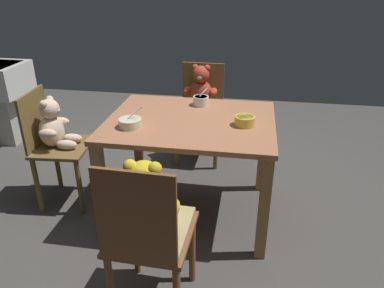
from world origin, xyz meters
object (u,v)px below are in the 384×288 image
at_px(dining_table, 191,135).
at_px(porridge_bowl_white_far_center, 201,100).
at_px(teddy_chair_far_center, 200,100).
at_px(porridge_bowl_yellow_near_right, 245,121).
at_px(teddy_chair_near_front, 148,218).
at_px(porridge_bowl_cream_near_left, 130,123).
at_px(teddy_chair_near_left, 54,134).

bearing_deg(dining_table, porridge_bowl_white_far_center, 84.87).
xyz_separation_m(teddy_chair_far_center, porridge_bowl_white_far_center, (0.09, -0.58, 0.19)).
bearing_deg(teddy_chair_far_center, porridge_bowl_yellow_near_right, 25.81).
distance_m(teddy_chair_near_front, porridge_bowl_white_far_center, 1.17).
height_order(porridge_bowl_cream_near_left, porridge_bowl_white_far_center, porridge_bowl_cream_near_left).
relative_size(dining_table, porridge_bowl_yellow_near_right, 8.46).
distance_m(teddy_chair_near_left, porridge_bowl_white_far_center, 1.06).
relative_size(porridge_bowl_cream_near_left, porridge_bowl_white_far_center, 1.20).
relative_size(teddy_chair_near_front, porridge_bowl_white_far_center, 7.56).
height_order(teddy_chair_near_front, porridge_bowl_yellow_near_right, teddy_chair_near_front).
xyz_separation_m(porridge_bowl_cream_near_left, porridge_bowl_white_far_center, (0.37, 0.47, 0.01)).
bearing_deg(porridge_bowl_yellow_near_right, teddy_chair_near_front, -115.78).
bearing_deg(dining_table, teddy_chair_near_front, -93.42).
bearing_deg(teddy_chair_near_front, teddy_chair_far_center, 2.42).
relative_size(teddy_chair_far_center, teddy_chair_near_front, 0.96).
height_order(teddy_chair_near_left, porridge_bowl_yellow_near_right, teddy_chair_near_left).
height_order(teddy_chair_near_left, porridge_bowl_cream_near_left, teddy_chair_near_left).
bearing_deg(teddy_chair_near_left, porridge_bowl_cream_near_left, -20.77).
xyz_separation_m(teddy_chair_far_center, teddy_chair_near_front, (0.01, -1.74, 0.01)).
bearing_deg(teddy_chair_near_front, porridge_bowl_cream_near_left, 25.26).
bearing_deg(teddy_chair_near_front, porridge_bowl_white_far_center, -1.74).
bearing_deg(teddy_chair_near_left, porridge_bowl_yellow_near_right, -6.44).
height_order(teddy_chair_far_center, porridge_bowl_cream_near_left, teddy_chair_far_center).
relative_size(porridge_bowl_yellow_near_right, porridge_bowl_white_far_center, 1.07).
relative_size(dining_table, porridge_bowl_white_far_center, 9.02).
xyz_separation_m(dining_table, teddy_chair_near_front, (-0.05, -0.87, -0.03)).
bearing_deg(teddy_chair_near_left, teddy_chair_far_center, 38.84).
height_order(porridge_bowl_yellow_near_right, porridge_bowl_white_far_center, porridge_bowl_white_far_center).
height_order(dining_table, teddy_chair_near_front, teddy_chair_near_front).
xyz_separation_m(teddy_chair_near_left, porridge_bowl_white_far_center, (1.00, 0.29, 0.21)).
relative_size(dining_table, teddy_chair_near_front, 1.19).
xyz_separation_m(teddy_chair_near_front, porridge_bowl_cream_near_left, (-0.29, 0.69, 0.17)).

